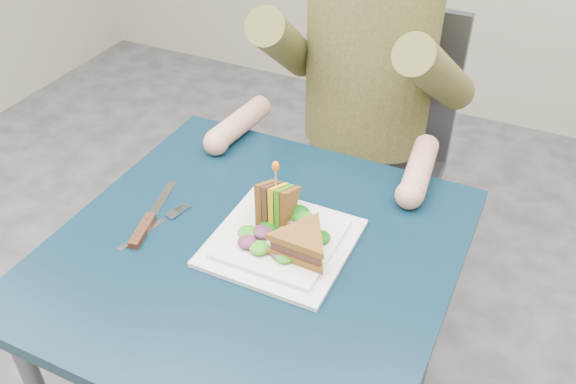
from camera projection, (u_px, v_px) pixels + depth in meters
The scene contains 12 objects.
table at pixel (254, 276), 1.22m from camera, with size 0.75×0.75×0.73m.
chair at pixel (372, 142), 1.82m from camera, with size 0.42×0.40×0.93m.
diner at pixel (370, 37), 1.51m from camera, with size 0.54×0.59×0.74m.
plate at pixel (282, 241), 1.17m from camera, with size 0.26×0.26×0.02m.
sandwich_flat at pixel (302, 243), 1.11m from camera, with size 0.14×0.14×0.05m.
sandwich_upright at pixel (276, 205), 1.19m from camera, with size 0.09×0.15×0.15m.
fork at pixel (153, 227), 1.21m from camera, with size 0.06×0.18×0.01m.
knife at pixel (146, 224), 1.22m from camera, with size 0.07×0.22×0.02m.
toothpick at pixel (276, 178), 1.15m from camera, with size 0.00×0.00×0.06m, color tan.
toothpick_frill at pixel (276, 166), 1.13m from camera, with size 0.01×0.01×0.02m, color orange.
lettuce_spill at pixel (286, 230), 1.16m from camera, with size 0.15×0.13×0.02m, color #337A14, non-canonical shape.
onion_ring at pixel (290, 231), 1.15m from camera, with size 0.04×0.04×0.01m, color #9E4C7A.
Camera 1 is at (0.43, -0.75, 1.53)m, focal length 38.00 mm.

